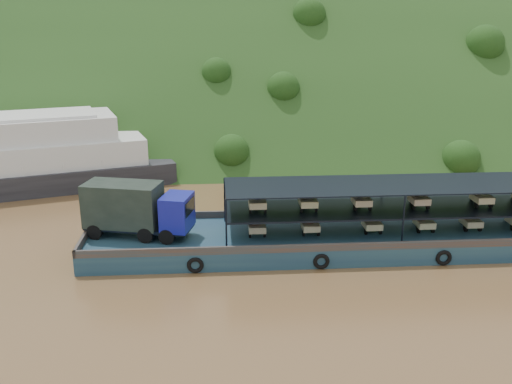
{
  "coord_description": "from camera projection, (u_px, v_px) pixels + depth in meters",
  "views": [
    {
      "loc": [
        -4.85,
        -36.62,
        15.54
      ],
      "look_at": [
        -2.0,
        3.0,
        3.2
      ],
      "focal_mm": 40.0,
      "sensor_mm": 36.0,
      "label": 1
    }
  ],
  "objects": [
    {
      "name": "ground",
      "position": [
        288.0,
        248.0,
        39.82
      ],
      "size": [
        160.0,
        160.0,
        0.0
      ],
      "primitive_type": "plane",
      "color": "brown",
      "rests_on": "ground"
    },
    {
      "name": "hillside",
      "position": [
        253.0,
        140.0,
        74.11
      ],
      "size": [
        140.0,
        39.6,
        39.6
      ],
      "primitive_type": "cube",
      "rotation": [
        0.79,
        0.0,
        0.0
      ],
      "color": "#1E3B15",
      "rests_on": "ground"
    },
    {
      "name": "cargo_barge",
      "position": [
        319.0,
        231.0,
        39.49
      ],
      "size": [
        35.09,
        7.18,
        4.86
      ],
      "color": "#142C46",
      "rests_on": "ground"
    }
  ]
}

